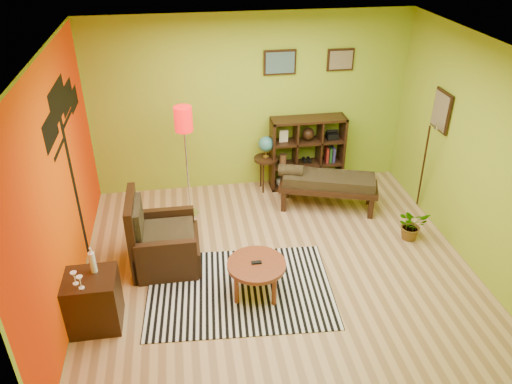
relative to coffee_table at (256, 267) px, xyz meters
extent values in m
plane|color=tan|center=(0.34, 0.49, -0.37)|extent=(5.00, 5.00, 0.00)
cube|color=#93B526|center=(0.34, 2.74, 1.03)|extent=(5.00, 0.04, 2.80)
cube|color=#93B526|center=(0.34, -1.76, 1.03)|extent=(5.00, 0.04, 2.80)
cube|color=#93B526|center=(-2.16, 0.49, 1.03)|extent=(0.04, 4.50, 2.80)
cube|color=#93B526|center=(2.84, 0.49, 1.03)|extent=(0.04, 4.50, 2.80)
cube|color=white|center=(0.34, 0.49, 2.43)|extent=(5.00, 4.50, 0.04)
cube|color=#D74300|center=(-2.14, 0.49, 1.03)|extent=(0.01, 4.45, 2.75)
cube|color=black|center=(-2.12, 1.04, 0.68)|extent=(0.01, 0.14, 2.10)
cube|color=black|center=(-2.12, 0.54, 1.68)|extent=(0.01, 0.65, 0.32)
cube|color=black|center=(-2.12, 1.09, 1.81)|extent=(0.01, 0.85, 0.40)
cube|color=black|center=(-2.12, 1.59, 1.68)|extent=(0.01, 0.70, 0.32)
cube|color=black|center=(-2.12, 1.94, 1.53)|extent=(0.01, 0.50, 0.26)
cube|color=black|center=(0.79, 2.71, 1.68)|extent=(0.50, 0.03, 0.38)
cube|color=slate|center=(0.79, 2.68, 1.68)|extent=(0.44, 0.01, 0.32)
cube|color=black|center=(1.74, 2.71, 1.68)|extent=(0.42, 0.03, 0.34)
cube|color=#8A7B57|center=(1.74, 2.68, 1.68)|extent=(0.36, 0.01, 0.28)
cube|color=black|center=(2.81, 1.39, 1.28)|extent=(0.03, 0.44, 0.56)
cube|color=#8A7B57|center=(2.79, 1.39, 1.28)|extent=(0.01, 0.38, 0.50)
cylinder|color=black|center=(2.69, 1.39, 0.41)|extent=(0.23, 0.34, 1.46)
cone|color=silver|center=(2.69, 1.24, 1.15)|extent=(0.08, 0.09, 0.16)
cube|color=silver|center=(-0.20, 0.06, -0.37)|extent=(2.36, 1.72, 0.01)
cylinder|color=brown|center=(0.00, 0.00, 0.03)|extent=(0.70, 0.70, 0.05)
cylinder|color=brown|center=(0.26, 0.17, -0.18)|extent=(0.06, 0.06, 0.38)
cylinder|color=brown|center=(-0.17, 0.26, -0.18)|extent=(0.06, 0.06, 0.38)
cylinder|color=brown|center=(0.17, -0.26, -0.18)|extent=(0.06, 0.06, 0.38)
cylinder|color=brown|center=(-0.26, -0.17, -0.18)|extent=(0.06, 0.06, 0.38)
cube|color=black|center=(0.00, 0.00, 0.07)|extent=(0.12, 0.05, 0.02)
cube|color=black|center=(-1.06, 0.73, -0.18)|extent=(0.83, 0.81, 0.38)
cube|color=black|center=(-1.45, 0.73, 0.14)|extent=(0.10, 0.81, 1.03)
cube|color=black|center=(-1.06, 0.35, -0.07)|extent=(0.75, 0.10, 0.60)
cube|color=black|center=(-1.05, 1.12, -0.07)|extent=(0.75, 0.10, 0.60)
cube|color=#ECC86F|center=(-1.03, 0.73, 0.07)|extent=(0.66, 0.64, 0.13)
cube|color=#ECC86F|center=(-1.38, 0.73, 0.33)|extent=(0.09, 0.60, 0.47)
cube|color=black|center=(-1.86, -0.25, -0.04)|extent=(0.56, 0.51, 0.66)
cylinder|color=white|center=(-1.81, -0.15, 0.41)|extent=(0.07, 0.07, 0.25)
cylinder|color=white|center=(-1.81, -0.15, 0.57)|extent=(0.02, 0.02, 0.07)
cylinder|color=white|center=(-1.98, -0.33, 0.29)|extent=(0.06, 0.06, 0.01)
cylinder|color=white|center=(-1.98, -0.33, 0.34)|extent=(0.01, 0.01, 0.09)
cone|color=white|center=(-1.98, -0.33, 0.41)|extent=(0.07, 0.07, 0.06)
cylinder|color=white|center=(-1.91, -0.41, 0.29)|extent=(0.06, 0.06, 0.01)
cylinder|color=white|center=(-1.91, -0.41, 0.34)|extent=(0.01, 0.01, 0.09)
cone|color=white|center=(-1.91, -0.41, 0.41)|extent=(0.07, 0.07, 0.06)
cylinder|color=silver|center=(-0.72, 1.89, -0.36)|extent=(0.26, 0.26, 0.03)
cylinder|color=silver|center=(-0.72, 1.89, 0.43)|extent=(0.02, 0.02, 1.61)
cylinder|color=red|center=(-0.72, 1.89, 1.18)|extent=(0.25, 0.25, 0.35)
cylinder|color=black|center=(0.55, 2.47, 0.19)|extent=(0.39, 0.39, 0.04)
cylinder|color=black|center=(0.68, 2.47, -0.10)|extent=(0.03, 0.03, 0.54)
cylinder|color=black|center=(0.48, 2.58, -0.10)|extent=(0.03, 0.03, 0.54)
cylinder|color=black|center=(0.49, 2.36, -0.10)|extent=(0.03, 0.03, 0.54)
cylinder|color=gold|center=(0.55, 2.47, 0.23)|extent=(0.10, 0.10, 0.02)
cylinder|color=gold|center=(0.55, 2.47, 0.29)|extent=(0.02, 0.02, 0.10)
sphere|color=#2262AE|center=(0.55, 2.47, 0.45)|extent=(0.24, 0.24, 0.24)
cube|color=black|center=(0.66, 2.52, 0.23)|extent=(0.04, 0.35, 1.20)
cube|color=black|center=(1.82, 2.52, 0.23)|extent=(0.04, 0.35, 1.20)
cube|color=black|center=(1.24, 2.52, -0.35)|extent=(1.20, 0.35, 0.04)
cube|color=black|center=(1.24, 2.52, 0.81)|extent=(1.20, 0.35, 0.04)
cube|color=black|center=(1.04, 2.52, 0.23)|extent=(0.03, 0.33, 1.12)
cube|color=black|center=(1.44, 2.52, 0.23)|extent=(0.03, 0.33, 1.12)
cube|color=black|center=(1.24, 2.52, 0.03)|extent=(1.12, 0.33, 0.03)
cube|color=black|center=(1.24, 2.52, 0.43)|extent=(1.12, 0.33, 0.03)
cylinder|color=beige|center=(0.84, 2.52, -0.28)|extent=(0.20, 0.20, 0.07)
sphere|color=black|center=(1.24, 2.52, 0.56)|extent=(0.20, 0.20, 0.20)
cube|color=black|center=(1.64, 2.52, 0.50)|extent=(0.18, 0.15, 0.10)
cylinder|color=black|center=(1.20, 2.52, 0.10)|extent=(0.06, 0.12, 0.06)
cylinder|color=black|center=(1.28, 2.52, 0.10)|extent=(0.06, 0.12, 0.06)
ellipsoid|color=#384C26|center=(1.64, 2.52, -0.27)|extent=(0.18, 0.18, 0.09)
cylinder|color=brown|center=(0.84, 2.52, 0.13)|extent=(0.12, 0.12, 0.18)
cube|color=beige|center=(0.84, 2.52, 0.55)|extent=(0.14, 0.03, 0.20)
cube|color=maroon|center=(1.57, 2.52, 0.17)|extent=(0.04, 0.18, 0.26)
cube|color=#1E4C1E|center=(1.63, 2.52, 0.17)|extent=(0.04, 0.18, 0.26)
cube|color=navy|center=(1.68, 2.52, 0.17)|extent=(0.04, 0.18, 0.26)
cube|color=black|center=(1.40, 1.76, 0.00)|extent=(1.57, 0.96, 0.08)
cube|color=#ECC86F|center=(1.40, 1.76, 0.11)|extent=(1.45, 0.87, 0.15)
cylinder|color=#ECC86F|center=(0.84, 1.94, 0.22)|extent=(0.41, 0.30, 0.19)
cube|color=black|center=(2.09, 1.76, -0.21)|extent=(0.09, 0.09, 0.33)
cube|color=black|center=(0.84, 2.17, -0.21)|extent=(0.09, 0.09, 0.33)
cube|color=black|center=(1.96, 1.36, -0.21)|extent=(0.09, 0.09, 0.33)
cube|color=black|center=(0.71, 1.77, -0.21)|extent=(0.09, 0.09, 0.33)
imported|color=#26661E|center=(2.33, 0.77, -0.19)|extent=(0.44, 0.48, 0.36)
camera|label=1|loc=(-0.74, -4.63, 3.75)|focal=35.00mm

